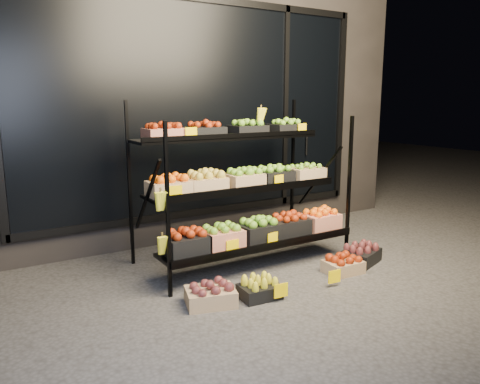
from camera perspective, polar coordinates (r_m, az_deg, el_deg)
ground at (r=4.49m, az=4.80°, el=-10.61°), size 24.00×24.00×0.00m
building at (r=6.43m, az=-8.96°, el=11.86°), size 6.00×2.08×3.50m
display_rack at (r=4.74m, az=0.53°, el=0.54°), size 2.18×1.02×1.69m
tag_floor_a at (r=4.02m, az=5.01°, el=-12.40°), size 0.13×0.01×0.12m
tag_floor_b at (r=4.37m, az=11.43°, el=-10.56°), size 0.13×0.01×0.12m
floor_crate_left at (r=3.94m, az=-3.61°, el=-12.30°), size 0.47×0.39×0.20m
floor_crate_midleft at (r=4.07m, az=2.39°, el=-11.68°), size 0.35×0.27×0.18m
floor_crate_midright at (r=4.72m, az=12.46°, el=-8.59°), size 0.37×0.29×0.19m
floor_crate_right at (r=5.04m, az=14.53°, el=-7.31°), size 0.48×0.42×0.20m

